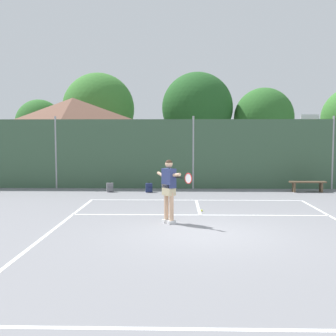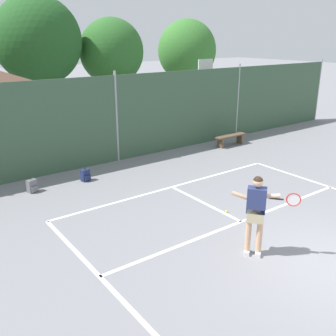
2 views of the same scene
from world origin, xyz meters
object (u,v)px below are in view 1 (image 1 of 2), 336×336
at_px(backpack_grey, 110,188).
at_px(courtside_bench, 308,184).
at_px(basketball_hoop, 309,139).
at_px(tennis_ball, 202,210).
at_px(tennis_player, 169,185).
at_px(backpack_navy, 149,188).

xyz_separation_m(backpack_grey, courtside_bench, (8.80, 0.18, 0.17)).
relative_size(basketball_hoop, backpack_grey, 7.67).
bearing_deg(courtside_bench, tennis_ball, -135.83).
distance_m(tennis_player, tennis_ball, 2.42).
relative_size(basketball_hoop, tennis_player, 1.91).
distance_m(tennis_player, courtside_bench, 9.04).
bearing_deg(backpack_grey, tennis_player, -66.89).
relative_size(basketball_hoop, courtside_bench, 2.22).
distance_m(backpack_navy, courtside_bench, 7.05).
relative_size(tennis_player, tennis_ball, 28.10).
height_order(backpack_navy, courtside_bench, courtside_bench).
height_order(tennis_ball, backpack_grey, backpack_grey).
xyz_separation_m(basketball_hoop, tennis_ball, (-5.83, -7.62, -2.28)).
relative_size(tennis_ball, backpack_grey, 0.14).
bearing_deg(tennis_player, tennis_ball, 60.99).
height_order(backpack_grey, backpack_navy, same).
distance_m(basketball_hoop, tennis_player, 11.80).
bearing_deg(backpack_grey, basketball_hoop, 17.14).
bearing_deg(tennis_ball, courtside_bench, 44.17).
distance_m(basketball_hoop, courtside_bench, 3.52).
bearing_deg(basketball_hoop, tennis_player, -125.88).
xyz_separation_m(tennis_ball, backpack_navy, (-2.08, 4.56, 0.16)).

